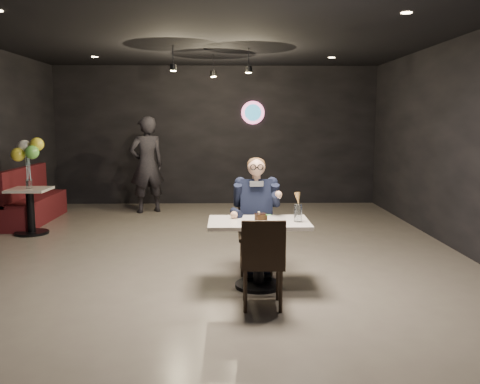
{
  "coord_description": "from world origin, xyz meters",
  "views": [
    {
      "loc": [
        0.26,
        -6.68,
        1.84
      ],
      "look_at": [
        0.4,
        -0.64,
        0.98
      ],
      "focal_mm": 38.0,
      "sensor_mm": 36.0,
      "label": 1
    }
  ],
  "objects_px": {
    "main_table": "(259,254)",
    "sundae_glass": "(298,213)",
    "chair_near": "(262,261)",
    "seated_man": "(256,214)",
    "passerby": "(147,165)",
    "side_table": "(31,211)",
    "balloon_vase": "(29,184)",
    "chair_far": "(256,235)",
    "booth_bench": "(35,195)"
  },
  "relations": [
    {
      "from": "chair_near",
      "to": "balloon_vase",
      "type": "distance_m",
      "value": 4.87
    },
    {
      "from": "side_table",
      "to": "balloon_vase",
      "type": "bearing_deg",
      "value": 0.0
    },
    {
      "from": "seated_man",
      "to": "passerby",
      "type": "bearing_deg",
      "value": 115.32
    },
    {
      "from": "chair_far",
      "to": "chair_near",
      "type": "relative_size",
      "value": 1.0
    },
    {
      "from": "chair_far",
      "to": "sundae_glass",
      "type": "height_order",
      "value": "sundae_glass"
    },
    {
      "from": "main_table",
      "to": "sundae_glass",
      "type": "height_order",
      "value": "sundae_glass"
    },
    {
      "from": "side_table",
      "to": "passerby",
      "type": "height_order",
      "value": "passerby"
    },
    {
      "from": "chair_far",
      "to": "booth_bench",
      "type": "xyz_separation_m",
      "value": [
        -3.84,
        3.19,
        0.04
      ]
    },
    {
      "from": "chair_near",
      "to": "sundae_glass",
      "type": "relative_size",
      "value": 4.85
    },
    {
      "from": "chair_far",
      "to": "chair_near",
      "type": "height_order",
      "value": "same"
    },
    {
      "from": "main_table",
      "to": "chair_near",
      "type": "height_order",
      "value": "chair_near"
    },
    {
      "from": "chair_far",
      "to": "booth_bench",
      "type": "distance_m",
      "value": 4.99
    },
    {
      "from": "sundae_glass",
      "to": "passerby",
      "type": "distance_m",
      "value": 5.3
    },
    {
      "from": "chair_far",
      "to": "seated_man",
      "type": "xyz_separation_m",
      "value": [
        0.0,
        0.0,
        0.26
      ]
    },
    {
      "from": "seated_man",
      "to": "passerby",
      "type": "relative_size",
      "value": 0.75
    },
    {
      "from": "seated_man",
      "to": "chair_near",
      "type": "bearing_deg",
      "value": -90.0
    },
    {
      "from": "seated_man",
      "to": "booth_bench",
      "type": "distance_m",
      "value": 5.0
    },
    {
      "from": "chair_far",
      "to": "balloon_vase",
      "type": "xyz_separation_m",
      "value": [
        -3.54,
        2.19,
        0.36
      ]
    },
    {
      "from": "passerby",
      "to": "seated_man",
      "type": "bearing_deg",
      "value": 89.04
    },
    {
      "from": "side_table",
      "to": "balloon_vase",
      "type": "height_order",
      "value": "balloon_vase"
    },
    {
      "from": "passerby",
      "to": "chair_near",
      "type": "bearing_deg",
      "value": 84.05
    },
    {
      "from": "sundae_glass",
      "to": "side_table",
      "type": "xyz_separation_m",
      "value": [
        -3.96,
        2.8,
        -0.46
      ]
    },
    {
      "from": "main_table",
      "to": "booth_bench",
      "type": "bearing_deg",
      "value": 135.79
    },
    {
      "from": "main_table",
      "to": "balloon_vase",
      "type": "distance_m",
      "value": 4.5
    },
    {
      "from": "seated_man",
      "to": "passerby",
      "type": "height_order",
      "value": "passerby"
    },
    {
      "from": "side_table",
      "to": "sundae_glass",
      "type": "bearing_deg",
      "value": -35.21
    },
    {
      "from": "seated_man",
      "to": "sundae_glass",
      "type": "bearing_deg",
      "value": -55.33
    },
    {
      "from": "chair_near",
      "to": "balloon_vase",
      "type": "height_order",
      "value": "chair_near"
    },
    {
      "from": "side_table",
      "to": "chair_far",
      "type": "bearing_deg",
      "value": -31.69
    },
    {
      "from": "chair_near",
      "to": "seated_man",
      "type": "relative_size",
      "value": 0.64
    },
    {
      "from": "main_table",
      "to": "booth_bench",
      "type": "relative_size",
      "value": 0.55
    },
    {
      "from": "seated_man",
      "to": "balloon_vase",
      "type": "bearing_deg",
      "value": 148.31
    },
    {
      "from": "seated_man",
      "to": "sundae_glass",
      "type": "height_order",
      "value": "seated_man"
    },
    {
      "from": "seated_man",
      "to": "booth_bench",
      "type": "relative_size",
      "value": 0.72
    },
    {
      "from": "chair_near",
      "to": "passerby",
      "type": "relative_size",
      "value": 0.48
    },
    {
      "from": "side_table",
      "to": "main_table",
      "type": "bearing_deg",
      "value": -37.7
    },
    {
      "from": "balloon_vase",
      "to": "chair_far",
      "type": "bearing_deg",
      "value": -31.69
    },
    {
      "from": "sundae_glass",
      "to": "side_table",
      "type": "distance_m",
      "value": 4.87
    },
    {
      "from": "main_table",
      "to": "seated_man",
      "type": "height_order",
      "value": "seated_man"
    },
    {
      "from": "main_table",
      "to": "side_table",
      "type": "xyz_separation_m",
      "value": [
        -3.54,
        2.74,
        0.01
      ]
    },
    {
      "from": "chair_far",
      "to": "booth_bench",
      "type": "height_order",
      "value": "booth_bench"
    },
    {
      "from": "chair_far",
      "to": "seated_man",
      "type": "relative_size",
      "value": 0.64
    },
    {
      "from": "chair_far",
      "to": "balloon_vase",
      "type": "bearing_deg",
      "value": 148.31
    },
    {
      "from": "chair_near",
      "to": "booth_bench",
      "type": "xyz_separation_m",
      "value": [
        -3.84,
        4.33,
        0.04
      ]
    },
    {
      "from": "chair_near",
      "to": "passerby",
      "type": "bearing_deg",
      "value": 111.09
    },
    {
      "from": "chair_near",
      "to": "balloon_vase",
      "type": "xyz_separation_m",
      "value": [
        -3.54,
        3.33,
        0.36
      ]
    },
    {
      "from": "chair_far",
      "to": "passerby",
      "type": "distance_m",
      "value": 4.59
    },
    {
      "from": "balloon_vase",
      "to": "main_table",
      "type": "bearing_deg",
      "value": -37.7
    },
    {
      "from": "chair_far",
      "to": "side_table",
      "type": "xyz_separation_m",
      "value": [
        -3.54,
        2.19,
        -0.08
      ]
    },
    {
      "from": "chair_far",
      "to": "side_table",
      "type": "relative_size",
      "value": 1.2
    }
  ]
}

